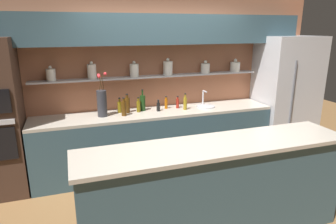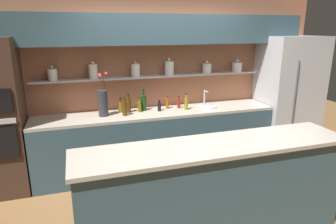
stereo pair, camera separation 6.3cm
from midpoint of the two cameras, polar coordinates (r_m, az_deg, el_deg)
ground_plane at (r=3.79m, az=5.12°, el=-18.25°), size 12.00×12.00×0.00m
back_wall_unit at (r=4.61m, az=-2.12°, el=8.74°), size 5.20×0.44×2.60m
back_counter_unit at (r=4.57m, az=-2.57°, el=-5.46°), size 3.55×0.62×0.92m
island_counter at (r=3.20m, az=8.40°, el=-14.46°), size 2.79×0.61×1.02m
refrigerator at (r=5.43m, az=21.13°, el=2.80°), size 0.94×0.73×1.99m
flower_vase at (r=4.24m, az=-12.88°, el=1.80°), size 0.15×0.14×0.62m
sink_fixture at (r=4.70m, az=6.77°, el=1.26°), size 0.29×0.29×0.25m
bottle_spirit_0 at (r=4.38m, az=-8.18°, el=1.36°), size 0.07×0.07×0.28m
bottle_oil_1 at (r=4.40m, az=-6.05°, el=1.12°), size 0.06×0.06×0.22m
bottle_oil_2 at (r=4.41m, az=-9.57°, el=1.00°), size 0.06×0.06×0.22m
bottle_oil_3 at (r=4.50m, az=2.89°, el=1.72°), size 0.05×0.05×0.25m
bottle_sauce_4 at (r=4.43m, az=-2.26°, el=1.09°), size 0.05×0.05×0.17m
bottle_sauce_5 at (r=4.59m, az=1.45°, el=1.75°), size 0.05×0.05×0.19m
bottle_sauce_6 at (r=4.56m, az=-0.76°, el=1.69°), size 0.05×0.05×0.20m
bottle_wine_7 at (r=4.46m, az=-5.26°, el=1.77°), size 0.08×0.08×0.32m
bottle_spirit_8 at (r=4.23m, az=-8.83°, el=0.72°), size 0.07×0.07×0.26m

